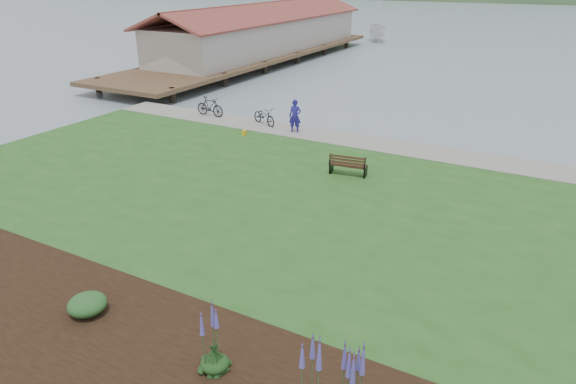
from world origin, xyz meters
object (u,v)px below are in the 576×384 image
at_px(park_bench, 348,165).
at_px(sailboat, 377,41).
at_px(bicycle_a, 264,116).
at_px(person, 295,114).

distance_m(park_bench, sailboat, 47.35).
xyz_separation_m(park_bench, bicycle_a, (-6.95, 4.81, 0.02)).
bearing_deg(person, sailboat, 87.97).
height_order(person, sailboat, sailboat).
xyz_separation_m(park_bench, person, (-4.76, 4.29, 0.56)).
bearing_deg(sailboat, person, -100.03).
bearing_deg(park_bench, bicycle_a, 137.26).
distance_m(park_bench, person, 6.43).
height_order(park_bench, bicycle_a, bicycle_a).
relative_size(park_bench, bicycle_a, 0.85).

